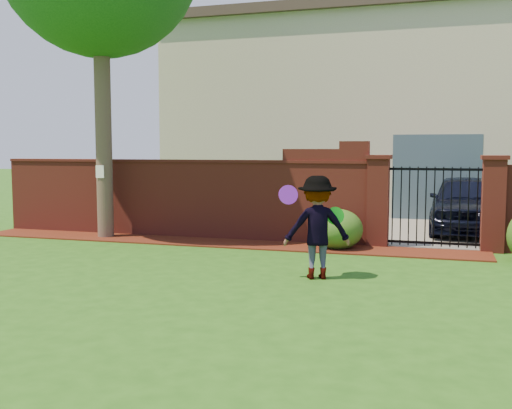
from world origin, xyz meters
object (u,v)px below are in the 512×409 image
(man, at_px, (317,228))
(frisbee_green, at_px, (335,216))
(frisbee_purple, at_px, (288,195))
(car, at_px, (466,204))

(man, xyz_separation_m, frisbee_green, (0.26, 0.09, 0.18))
(man, relative_size, frisbee_purple, 5.43)
(frisbee_purple, bearing_deg, frisbee_green, 32.01)
(frisbee_green, bearing_deg, man, -162.04)
(man, bearing_deg, frisbee_green, 178.58)
(car, distance_m, frisbee_purple, 6.89)
(frisbee_green, bearing_deg, car, 69.94)
(man, relative_size, frisbee_green, 5.76)
(frisbee_purple, distance_m, frisbee_green, 0.83)
(frisbee_purple, bearing_deg, man, 39.83)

